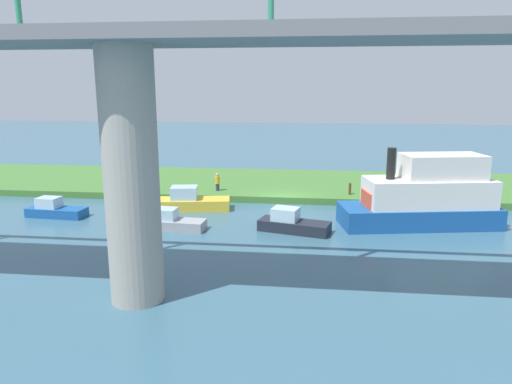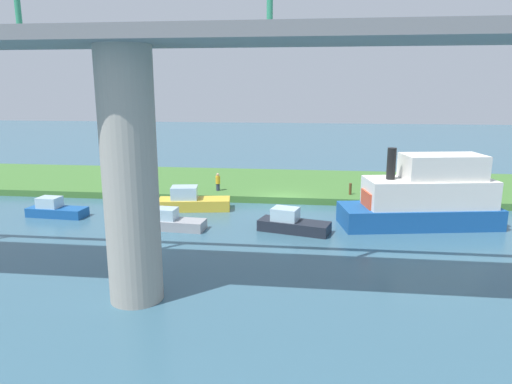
% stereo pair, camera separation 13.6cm
% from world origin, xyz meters
% --- Properties ---
extents(ground_plane, '(160.00, 160.00, 0.00)m').
position_xyz_m(ground_plane, '(0.00, 0.00, 0.00)').
color(ground_plane, '#386075').
extents(grassy_bank, '(80.00, 12.00, 0.50)m').
position_xyz_m(grassy_bank, '(0.00, -6.00, 0.25)').
color(grassy_bank, '#427533').
rests_on(grassy_bank, ground).
extents(bridge_pylon, '(2.12, 2.12, 9.96)m').
position_xyz_m(bridge_pylon, '(4.95, 16.45, 4.98)').
color(bridge_pylon, '#9E998E').
rests_on(bridge_pylon, ground).
extents(bridge_span, '(72.74, 4.30, 3.25)m').
position_xyz_m(bridge_span, '(4.95, 16.43, 10.45)').
color(bridge_span, slate).
rests_on(bridge_span, bridge_pylon).
extents(person_on_bank, '(0.45, 0.45, 1.39)m').
position_xyz_m(person_on_bank, '(5.28, -1.78, 1.20)').
color(person_on_bank, '#2D334C').
rests_on(person_on_bank, grassy_bank).
extents(mooring_post, '(0.20, 0.20, 0.87)m').
position_xyz_m(mooring_post, '(-4.93, -1.61, 0.93)').
color(mooring_post, brown).
rests_on(mooring_post, grassy_bank).
extents(motorboat_red, '(9.98, 4.84, 4.89)m').
position_xyz_m(motorboat_red, '(-8.97, 4.40, 1.81)').
color(motorboat_red, '#195199').
rests_on(motorboat_red, ground).
extents(riverboat_paddlewheel, '(4.46, 2.55, 1.41)m').
position_xyz_m(riverboat_paddlewheel, '(-0.90, 6.58, 0.50)').
color(riverboat_paddlewheel, '#1E232D').
rests_on(riverboat_paddlewheel, ground).
extents(pontoon_yellow, '(3.93, 1.65, 1.28)m').
position_xyz_m(pontoon_yellow, '(6.39, 6.97, 0.46)').
color(pontoon_yellow, '#99999E').
rests_on(pontoon_yellow, ground).
extents(houseboat_blue, '(3.98, 1.66, 1.30)m').
position_xyz_m(houseboat_blue, '(14.94, 5.12, 0.46)').
color(houseboat_blue, '#195199').
rests_on(houseboat_blue, ground).
extents(skiff_small, '(5.21, 2.54, 1.66)m').
position_xyz_m(skiff_small, '(6.33, 2.31, 0.59)').
color(skiff_small, gold).
rests_on(skiff_small, ground).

